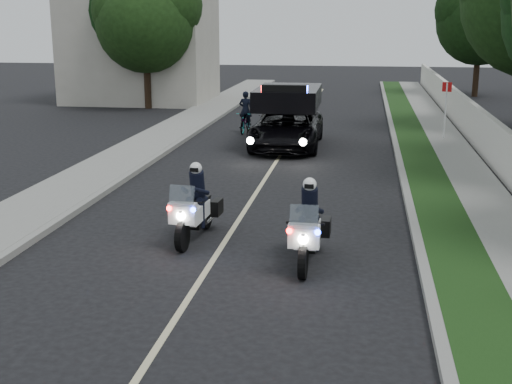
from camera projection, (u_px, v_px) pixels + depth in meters
ground at (214, 259)px, 13.60m from camera, size 120.00×120.00×0.00m
curb_right at (399, 162)px, 22.53m from camera, size 0.20×60.00×0.15m
grass_verge at (421, 163)px, 22.43m from camera, size 1.20×60.00×0.16m
sidewalk_right at (462, 164)px, 22.23m from camera, size 1.40×60.00×0.16m
property_wall at (495, 145)px, 21.91m from camera, size 0.22×60.00×1.50m
curb_left at (161, 155)px, 23.78m from camera, size 0.20×60.00×0.15m
sidewalk_left at (131, 154)px, 23.94m from camera, size 2.00×60.00×0.16m
building_far at (141, 41)px, 39.15m from camera, size 8.00×6.00×7.00m
lane_marking at (277, 160)px, 23.17m from camera, size 0.12×50.00×0.01m
police_moto_left at (195, 239)px, 14.88m from camera, size 0.84×2.03×1.69m
police_moto_right at (307, 263)px, 13.41m from camera, size 0.74×2.01×1.70m
police_suv at (287, 147)px, 25.58m from camera, size 2.53×5.38×2.60m
bicycle at (246, 132)px, 28.94m from camera, size 0.66×1.69×0.87m
cyclist at (246, 132)px, 28.94m from camera, size 0.60×0.43×1.55m
sign_post at (443, 142)px, 26.67m from camera, size 0.49×0.49×2.41m
tree_right_e at (474, 96)px, 42.57m from camera, size 5.61×5.61×8.88m
tree_left_near at (148, 108)px, 36.89m from camera, size 5.98×5.98×8.73m
tree_left_far at (144, 104)px, 38.93m from camera, size 7.04×7.04×9.96m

